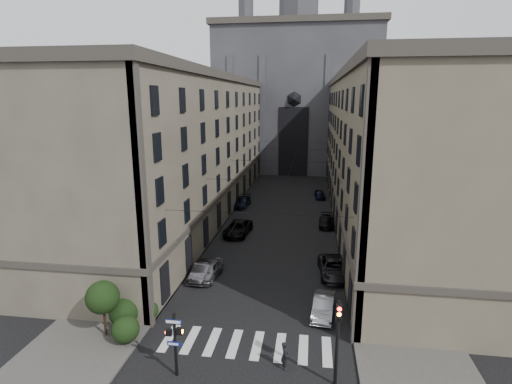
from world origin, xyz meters
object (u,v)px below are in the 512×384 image
at_px(traffic_light_right, 338,333).
at_px(car_left_far, 242,202).
at_px(car_left_near, 209,270).
at_px(car_right_midnear, 334,268).
at_px(car_right_near, 323,306).
at_px(car_right_midfar, 326,221).
at_px(pedestrian_signal_left, 175,340).
at_px(pedestrian, 285,355).
at_px(gothic_tower, 297,89).
at_px(car_right_far, 320,194).
at_px(car_left_midfar, 238,228).
at_px(car_left_midnear, 202,271).

relative_size(traffic_light_right, car_left_far, 1.06).
relative_size(car_left_near, car_right_midnear, 0.79).
bearing_deg(car_right_near, car_right_midfar, 93.81).
bearing_deg(car_left_near, pedestrian_signal_left, -78.78).
bearing_deg(car_left_far, pedestrian, -71.58).
height_order(gothic_tower, car_right_near, gothic_tower).
bearing_deg(pedestrian_signal_left, car_right_near, 42.77).
height_order(traffic_light_right, car_right_far, traffic_light_right).
xyz_separation_m(pedestrian_signal_left, car_right_near, (8.62, 7.97, -1.62)).
bearing_deg(gothic_tower, traffic_light_right, -85.62).
bearing_deg(car_right_near, gothic_tower, 100.54).
xyz_separation_m(pedestrian_signal_left, car_left_far, (-2.69, 37.08, -1.61)).
xyz_separation_m(pedestrian_signal_left, car_left_near, (-1.44, 12.91, -1.57)).
xyz_separation_m(pedestrian_signal_left, car_right_midfar, (9.47, 29.34, -1.67)).
bearing_deg(car_right_midnear, traffic_light_right, -96.57).
height_order(car_right_near, car_right_far, car_right_near).
height_order(car_left_midfar, pedestrian, pedestrian).
height_order(car_right_midfar, car_right_far, car_right_far).
xyz_separation_m(gothic_tower, car_left_far, (-6.20, -36.37, -17.08)).
distance_m(car_left_midfar, car_left_far, 12.45).
bearing_deg(gothic_tower, car_left_midfar, -95.29).
relative_size(pedestrian_signal_left, car_left_near, 0.91).
relative_size(traffic_light_right, car_right_midfar, 1.16).
bearing_deg(car_right_midnear, car_right_midfar, 86.65).
height_order(car_left_midnear, car_right_midnear, car_right_midnear).
height_order(gothic_tower, traffic_light_right, gothic_tower).
xyz_separation_m(car_left_midnear, car_right_midnear, (11.67, 2.18, 0.08)).
xyz_separation_m(traffic_light_right, car_right_midfar, (0.35, 28.92, -2.64)).
distance_m(gothic_tower, car_left_midnear, 63.32).
distance_m(car_left_midnear, car_right_far, 32.98).
bearing_deg(car_right_midnear, car_right_near, -103.10).
relative_size(car_left_midnear, pedestrian, 2.42).
relative_size(car_right_near, pedestrian, 2.44).
distance_m(car_left_midnear, car_right_midnear, 11.88).
height_order(pedestrian_signal_left, car_left_far, pedestrian_signal_left).
xyz_separation_m(traffic_light_right, car_left_near, (-10.56, 12.49, -2.54)).
bearing_deg(car_right_midfar, car_right_far, 94.57).
bearing_deg(car_left_midnear, car_left_near, 20.52).
relative_size(car_left_near, car_left_midfar, 0.79).
height_order(car_left_near, car_left_midnear, car_left_near).
relative_size(car_left_near, pedestrian, 2.52).
distance_m(gothic_tower, car_right_near, 67.87).
bearing_deg(car_left_near, car_left_midfar, 92.68).
bearing_deg(car_left_midfar, car_right_midnear, -37.65).
distance_m(traffic_light_right, car_right_near, 8.00).
distance_m(car_left_midnear, car_right_near, 11.62).
relative_size(pedestrian_signal_left, car_left_midnear, 0.95).
relative_size(car_right_midnear, car_right_far, 1.44).
distance_m(car_left_far, car_right_near, 31.23).
relative_size(car_right_midnear, pedestrian, 3.19).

